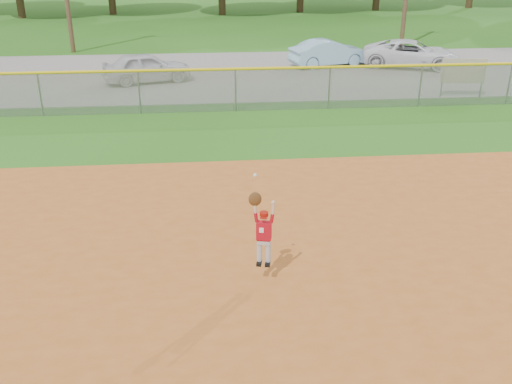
% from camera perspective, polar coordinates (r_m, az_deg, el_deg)
% --- Properties ---
extents(ground, '(120.00, 120.00, 0.00)m').
position_cam_1_polar(ground, '(11.25, 1.00, -6.15)').
color(ground, '#286316').
rests_on(ground, ground).
extents(clay_infield, '(24.00, 16.00, 0.04)m').
position_cam_1_polar(clay_infield, '(8.80, 3.18, -15.92)').
color(clay_infield, '#AF591F').
rests_on(clay_infield, ground).
extents(parking_strip, '(44.00, 10.00, 0.03)m').
position_cam_1_polar(parking_strip, '(26.29, -2.81, 11.74)').
color(parking_strip, slate).
rests_on(parking_strip, ground).
extents(car_white_a, '(3.91, 2.43, 1.24)m').
position_cam_1_polar(car_white_a, '(24.92, -10.89, 12.15)').
color(car_white_a, silver).
rests_on(car_white_a, parking_strip).
extents(car_blue, '(3.92, 2.20, 1.22)m').
position_cam_1_polar(car_blue, '(27.94, 7.30, 13.64)').
color(car_blue, '#96C7E1').
rests_on(car_blue, parking_strip).
extents(car_white_b, '(4.88, 3.40, 1.24)m').
position_cam_1_polar(car_white_b, '(28.40, 15.28, 13.19)').
color(car_white_b, white).
rests_on(car_white_b, parking_strip).
extents(sponsor_sign, '(1.68, 0.25, 1.50)m').
position_cam_1_polar(sponsor_sign, '(23.40, 20.03, 11.22)').
color(sponsor_sign, gray).
rests_on(sponsor_sign, ground).
extents(outfield_fence, '(40.06, 0.10, 1.55)m').
position_cam_1_polar(outfield_fence, '(20.25, -2.06, 10.49)').
color(outfield_fence, gray).
rests_on(outfield_fence, ground).
extents(ballplayer, '(0.46, 0.25, 1.73)m').
position_cam_1_polar(ballplayer, '(9.86, 0.66, -3.78)').
color(ballplayer, silver).
rests_on(ballplayer, ground).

